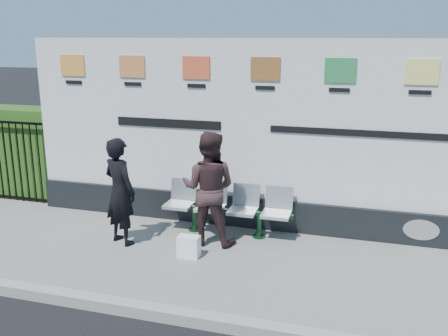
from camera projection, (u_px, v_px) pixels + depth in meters
name	position (u px, v px, depth m)	size (l,w,h in m)	color
pavement	(209.00, 260.00, 7.10)	(14.00, 3.00, 0.12)	slate
kerb	(168.00, 314.00, 5.70)	(14.00, 0.18, 0.14)	gray
billboard	(265.00, 149.00, 7.86)	(8.00, 0.30, 3.00)	black
hedge	(15.00, 151.00, 9.78)	(2.35, 0.70, 1.70)	#2C5319
railing	(0.00, 160.00, 9.38)	(2.05, 0.06, 1.54)	black
bench	(226.00, 221.00, 7.84)	(2.01, 0.53, 0.43)	#B6BCC0
woman_left	(120.00, 191.00, 7.36)	(0.59, 0.39, 1.62)	black
woman_right	(209.00, 188.00, 7.35)	(0.83, 0.65, 1.71)	#352323
handbag_brown	(210.00, 201.00, 7.83)	(0.24, 0.10, 0.19)	black
carrier_bag_white	(189.00, 246.00, 7.04)	(0.31, 0.18, 0.31)	white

